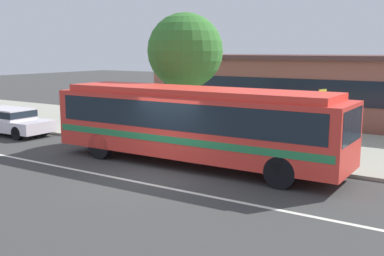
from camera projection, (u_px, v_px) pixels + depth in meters
The scene contains 9 objects.
ground_plane at pixel (154, 177), 15.43m from camera, with size 120.00×120.00×0.00m, color #3B3B3A.
sidewalk_slab at pixel (253, 139), 21.53m from camera, with size 60.00×8.00×0.12m, color #9D9D8C.
lane_stripe_center at pixel (138, 182), 14.77m from camera, with size 56.00×0.16×0.01m, color silver.
transit_bus at pixel (194, 121), 16.73m from camera, with size 11.11×2.66×2.80m.
sedan_behind_bus at pixel (9, 120), 23.06m from camera, with size 4.60×1.88×1.29m.
pedestrian_waiting_near_sign at pixel (200, 124), 18.97m from camera, with size 0.40×0.40×1.75m.
bus_stop_sign at pixel (321, 117), 16.16m from camera, with size 0.15×0.44×2.68m.
street_tree_near_stop at pixel (185, 51), 20.91m from camera, with size 3.40×3.40×5.66m.
station_building at pixel (332, 89), 26.85m from camera, with size 21.45×6.64×3.84m.
Camera 1 is at (9.27, -11.80, 4.12)m, focal length 43.76 mm.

